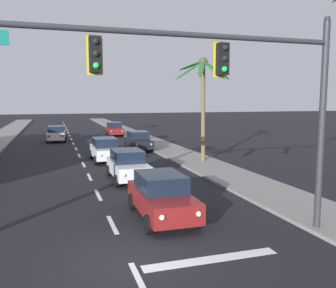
% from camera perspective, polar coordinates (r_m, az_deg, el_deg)
% --- Properties ---
extents(ground_plane, '(220.00, 220.00, 0.00)m').
position_cam_1_polar(ground_plane, '(10.56, -6.05, -17.93)').
color(ground_plane, black).
extents(sidewalk_right, '(3.20, 110.00, 0.14)m').
position_cam_1_polar(sidewalk_right, '(31.25, 0.52, -1.03)').
color(sidewalk_right, gray).
rests_on(sidewalk_right, ground).
extents(lane_markings, '(4.28, 86.32, 0.01)m').
position_cam_1_polar(lane_markings, '(28.85, -12.85, -2.02)').
color(lane_markings, silver).
rests_on(lane_markings, ground).
extents(traffic_signal_mast, '(11.41, 0.41, 7.10)m').
position_cam_1_polar(traffic_signal_mast, '(10.92, 9.19, 9.97)').
color(traffic_signal_mast, '#2D2D33').
rests_on(traffic_signal_mast, ground).
extents(sedan_lead_at_stop_bar, '(1.97, 4.46, 1.68)m').
position_cam_1_polar(sedan_lead_at_stop_bar, '(13.73, -1.05, -8.16)').
color(sedan_lead_at_stop_bar, maroon).
rests_on(sedan_lead_at_stop_bar, ground).
extents(sedan_third_in_queue, '(1.95, 4.45, 1.68)m').
position_cam_1_polar(sedan_third_in_queue, '(20.15, -6.38, -3.30)').
color(sedan_third_in_queue, silver).
rests_on(sedan_third_in_queue, ground).
extents(sedan_fifth_in_queue, '(1.97, 4.46, 1.68)m').
position_cam_1_polar(sedan_fifth_in_queue, '(26.69, -9.91, -0.82)').
color(sedan_fifth_in_queue, silver).
rests_on(sedan_fifth_in_queue, ground).
extents(sedan_oncoming_far, '(2.14, 4.52, 1.68)m').
position_cam_1_polar(sedan_oncoming_far, '(40.27, -17.24, 1.58)').
color(sedan_oncoming_far, silver).
rests_on(sedan_oncoming_far, ground).
extents(sedan_parked_nearest_kerb, '(2.07, 4.50, 1.68)m').
position_cam_1_polar(sedan_parked_nearest_kerb, '(45.21, -8.47, 2.38)').
color(sedan_parked_nearest_kerb, maroon).
rests_on(sedan_parked_nearest_kerb, ground).
extents(sedan_parked_mid_kerb, '(1.98, 4.46, 1.68)m').
position_cam_1_polar(sedan_parked_mid_kerb, '(31.92, -4.72, 0.53)').
color(sedan_parked_mid_kerb, black).
rests_on(sedan_parked_mid_kerb, ground).
extents(palm_right_second, '(4.24, 4.27, 7.37)m').
position_cam_1_polar(palm_right_second, '(25.52, 5.50, 9.42)').
color(palm_right_second, brown).
rests_on(palm_right_second, ground).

